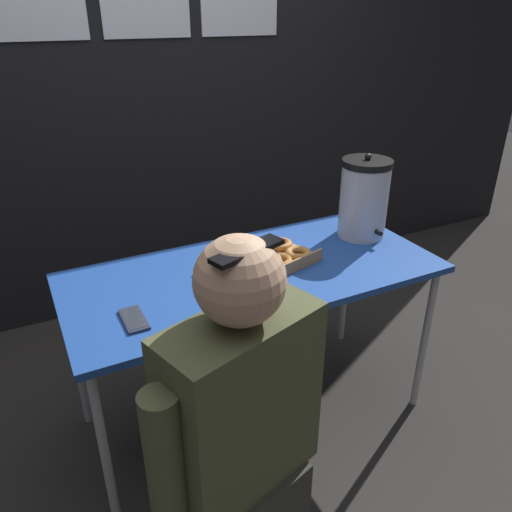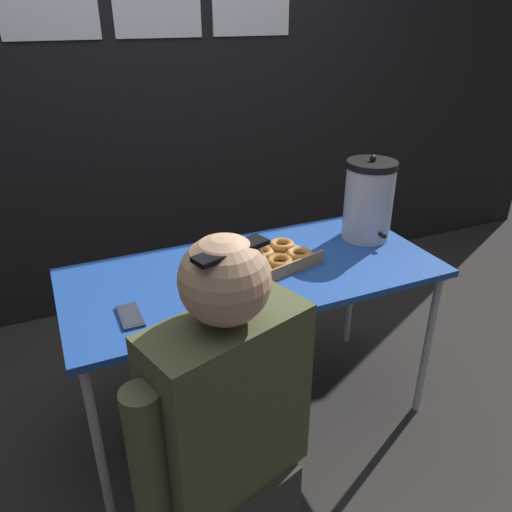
{
  "view_description": "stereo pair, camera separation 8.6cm",
  "coord_description": "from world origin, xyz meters",
  "px_view_note": "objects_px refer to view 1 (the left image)",
  "views": [
    {
      "loc": [
        -0.78,
        -1.56,
        1.69
      ],
      "look_at": [
        0.01,
        0.0,
        0.81
      ],
      "focal_mm": 35.0,
      "sensor_mm": 36.0,
      "label": 1
    },
    {
      "loc": [
        -0.71,
        -1.6,
        1.69
      ],
      "look_at": [
        0.01,
        0.0,
        0.81
      ],
      "focal_mm": 35.0,
      "sensor_mm": 36.0,
      "label": 2
    }
  ],
  "objects_px": {
    "donut_box": "(260,263)",
    "coffee_urn": "(364,198)",
    "cell_phone": "(134,319)",
    "person_seated": "(242,442)"
  },
  "relations": [
    {
      "from": "donut_box",
      "to": "coffee_urn",
      "type": "distance_m",
      "value": 0.59
    },
    {
      "from": "coffee_urn",
      "to": "donut_box",
      "type": "bearing_deg",
      "value": -172.01
    },
    {
      "from": "cell_phone",
      "to": "person_seated",
      "type": "xyz_separation_m",
      "value": [
        0.17,
        -0.49,
        -0.17
      ]
    },
    {
      "from": "donut_box",
      "to": "cell_phone",
      "type": "bearing_deg",
      "value": 179.99
    },
    {
      "from": "cell_phone",
      "to": "coffee_urn",
      "type": "bearing_deg",
      "value": 11.12
    },
    {
      "from": "person_seated",
      "to": "coffee_urn",
      "type": "bearing_deg",
      "value": -160.1
    },
    {
      "from": "donut_box",
      "to": "cell_phone",
      "type": "height_order",
      "value": "donut_box"
    },
    {
      "from": "coffee_urn",
      "to": "person_seated",
      "type": "distance_m",
      "value": 1.23
    },
    {
      "from": "donut_box",
      "to": "person_seated",
      "type": "bearing_deg",
      "value": -136.01
    },
    {
      "from": "cell_phone",
      "to": "donut_box",
      "type": "bearing_deg",
      "value": 14.52
    }
  ]
}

